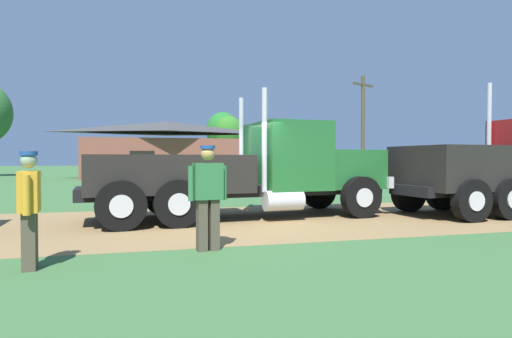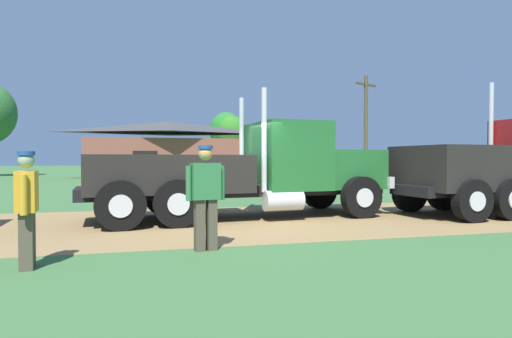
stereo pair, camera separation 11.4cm
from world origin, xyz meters
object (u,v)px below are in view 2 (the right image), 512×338
(truck_foreground_white, at_px, (246,172))
(shed_building, at_px, (170,151))
(utility_pole_near, at_px, (366,125))
(visitor_walking_mid, at_px, (206,192))
(visitor_standing_near, at_px, (27,204))

(truck_foreground_white, bearing_deg, shed_building, 91.45)
(shed_building, relative_size, utility_pole_near, 1.85)
(truck_foreground_white, bearing_deg, visitor_walking_mid, -112.58)
(truck_foreground_white, bearing_deg, visitor_standing_near, -133.28)
(truck_foreground_white, xyz_separation_m, shed_building, (-0.63, 24.94, 1.02))
(visitor_walking_mid, distance_m, utility_pole_near, 24.64)
(visitor_walking_mid, distance_m, shed_building, 28.97)
(visitor_standing_near, distance_m, shed_building, 29.78)
(utility_pole_near, bearing_deg, visitor_walking_mid, -124.95)
(shed_building, height_order, utility_pole_near, utility_pole_near)
(visitor_walking_mid, bearing_deg, utility_pole_near, 55.05)
(truck_foreground_white, distance_m, utility_pole_near, 20.46)
(visitor_standing_near, height_order, visitor_walking_mid, visitor_walking_mid)
(visitor_walking_mid, relative_size, utility_pole_near, 0.24)
(shed_building, bearing_deg, visitor_walking_mid, -92.02)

